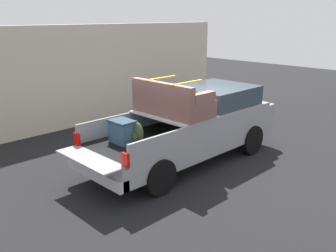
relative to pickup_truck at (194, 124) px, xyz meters
The scene contains 4 objects.
ground_plane 1.03m from the pickup_truck, behind, with size 40.00×40.00×0.00m, color black.
pickup_truck is the anchor object (origin of this frame).
building_facade 5.02m from the pickup_truck, 86.06° to the left, with size 11.80×0.36×3.42m, color beige.
trash_can 5.09m from the pickup_truck, 41.64° to the left, with size 0.60×0.60×0.98m.
Camera 1 is at (-6.66, -6.16, 3.70)m, focal length 39.31 mm.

